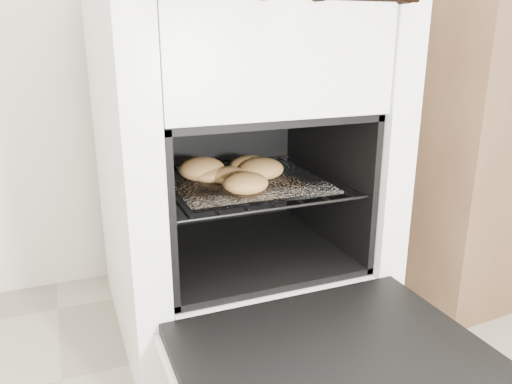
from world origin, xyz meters
The scene contains 6 objects.
stove centered at (-0.19, 1.15, 0.47)m, with size 0.63×0.71×0.97m.
oven_door centered at (-0.19, 0.61, 0.21)m, with size 0.57×0.44×0.04m.
oven_rack centered at (-0.19, 1.08, 0.42)m, with size 0.46×0.44×0.01m.
foil_sheet centered at (-0.19, 1.06, 0.43)m, with size 0.36×0.32×0.01m, color white.
baked_rolls centered at (-0.22, 1.07, 0.46)m, with size 0.29×0.29×0.06m.
counter centered at (0.80, 1.21, 0.49)m, with size 0.99×0.66×0.99m, color brown.
Camera 1 is at (-0.61, -0.04, 0.77)m, focal length 35.00 mm.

